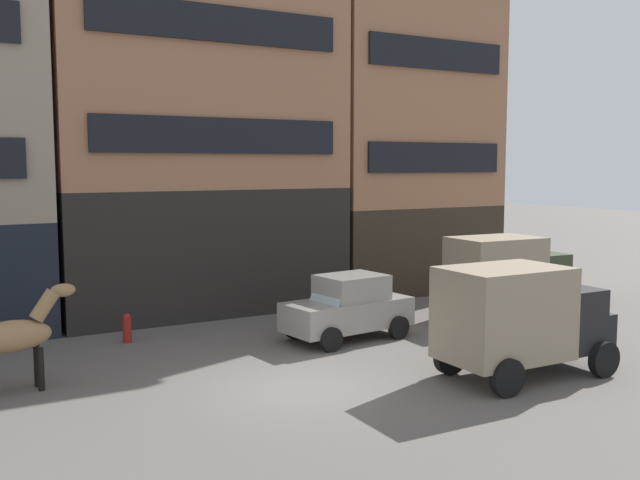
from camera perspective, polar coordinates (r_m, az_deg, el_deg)
name	(u,v)px	position (r m, az deg, el deg)	size (l,w,h in m)	color
ground_plane	(300,387)	(16.42, -1.60, -11.52)	(120.00, 120.00, 0.00)	#605B56
building_center_left	(185,41)	(25.99, -10.57, 15.18)	(10.06, 6.54, 18.18)	black
building_center_right	(388,99)	(29.72, 5.40, 11.04)	(7.61, 6.54, 15.05)	#33281E
draft_horse	(16,335)	(17.05, -22.87, -6.91)	(2.35, 0.72, 2.30)	#937047
delivery_truck_near	(523,317)	(17.46, 15.70, -5.85)	(4.38, 2.20, 2.62)	black
delivery_truck_far	(509,273)	(24.26, 14.71, -2.54)	(4.44, 2.33, 2.62)	#2D3823
sedan_light	(348,307)	(20.51, 2.25, -5.33)	(3.85, 2.17, 1.83)	gray
fire_hydrant_curbside	(127,328)	(20.87, -14.98, -6.69)	(0.24, 0.24, 0.83)	maroon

